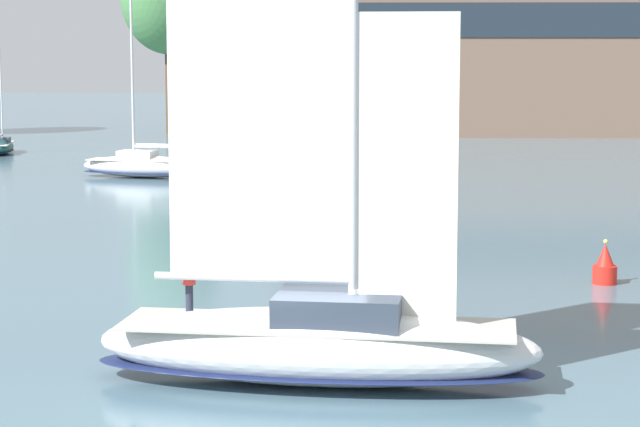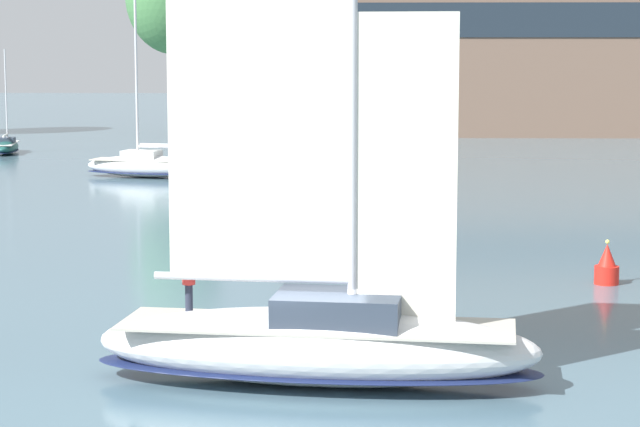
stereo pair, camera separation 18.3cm
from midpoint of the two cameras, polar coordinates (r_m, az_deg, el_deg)
The scene contains 7 objects.
ground_plane at distance 32.30m, azimuth -0.00°, elevation -7.77°, with size 400.00×400.00×0.00m, color slate.
waterfront_building at distance 124.61m, azimuth 7.43°, elevation 8.43°, with size 40.31×13.40×20.77m.
sailboat_main at distance 31.99m, azimuth 0.03°, elevation -5.65°, with size 11.85×4.55×15.87m.
sailboat_moored_near_marina at distance 97.93m, azimuth 1.74°, elevation 2.98°, with size 6.42×5.38×9.09m.
sailboat_moored_mid_channel at distance 103.94m, azimuth -14.07°, elevation 2.99°, with size 2.61×6.27×8.39m.
sailboat_moored_far_slip at distance 83.13m, azimuth -7.84°, elevation 2.20°, with size 8.93×4.28×11.83m.
channel_buoy at distance 46.53m, azimuth 13.09°, elevation -2.39°, with size 0.89×0.89×1.64m.
Camera 2 is at (1.07, -31.12, 8.59)m, focal length 70.00 mm.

